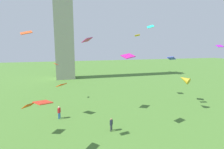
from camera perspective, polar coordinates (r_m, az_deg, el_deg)
person_0 at (r=22.91m, az=-0.24°, el=-15.50°), size 0.45×0.49×1.65m
person_1 at (r=27.46m, az=-16.60°, el=-11.34°), size 0.44×0.55×1.84m
kite_flying_0 at (r=21.80m, az=5.17°, el=5.93°), size 1.88×1.60×0.61m
kite_flying_1 at (r=33.87m, az=18.53°, el=4.96°), size 1.96×1.82×0.75m
kite_flying_2 at (r=31.55m, az=22.23°, el=-1.43°), size 1.88×2.16×1.60m
kite_flying_3 at (r=35.87m, az=8.08°, el=12.33°), size 1.51×1.72×0.45m
kite_flying_4 at (r=29.79m, az=12.23°, el=14.79°), size 1.07×0.91×0.66m
kite_flying_5 at (r=19.18m, az=-25.80°, el=11.98°), size 1.19×0.89×0.50m
kite_flying_6 at (r=35.58m, az=-17.56°, el=3.23°), size 0.98×1.09×0.52m
kite_flying_7 at (r=27.48m, az=-15.92°, el=-3.26°), size 1.61×1.78×0.66m
kite_flying_8 at (r=30.25m, az=31.28°, el=7.82°), size 0.99×0.65×0.37m
kite_flying_9 at (r=27.30m, az=-7.95°, el=10.95°), size 1.82×1.96×0.89m
kite_flying_10 at (r=17.91m, az=-21.24°, el=-8.34°), size 1.82×1.83×0.39m
kite_flying_11 at (r=23.00m, az=-25.19°, el=-8.96°), size 1.42×1.50×0.66m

